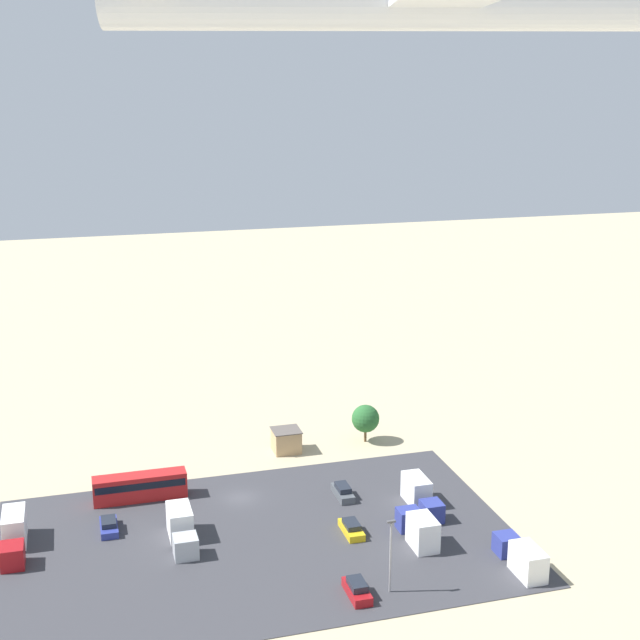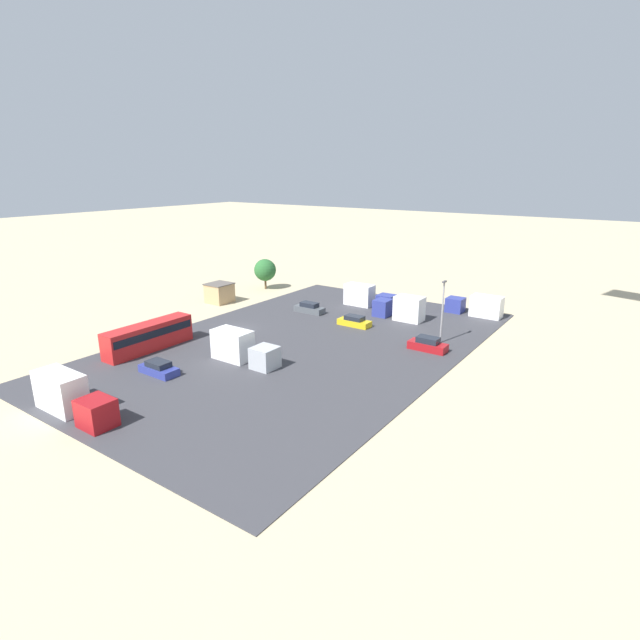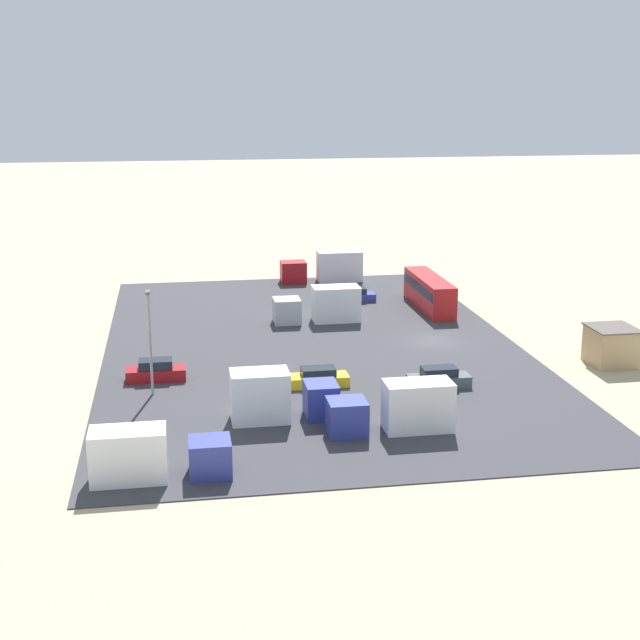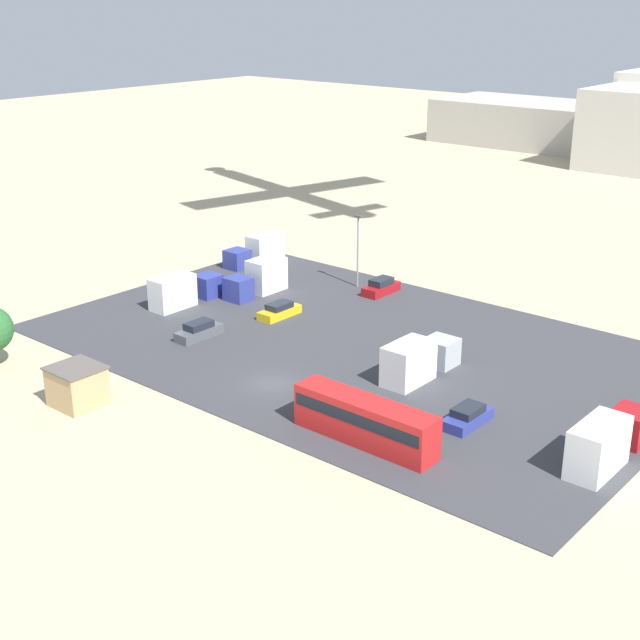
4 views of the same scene
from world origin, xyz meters
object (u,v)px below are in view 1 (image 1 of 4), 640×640
object	(u,v)px
parked_car_0	(343,492)
parked_car_3	(357,590)
bus	(140,486)
parked_truck_3	(522,557)
parked_truck_4	(421,496)
shed_building	(286,440)
parked_truck_1	(14,535)
parked_truck_2	(181,529)
parked_car_2	(109,526)
parked_car_1	(351,528)
parked_truck_0	(419,529)

from	to	relation	value
parked_car_0	parked_car_3	world-z (taller)	parked_car_3
bus	parked_car_0	distance (m)	24.80
parked_truck_3	parked_truck_4	xyz separation A→B (m)	(4.88, -15.91, 0.10)
shed_building	parked_truck_1	world-z (taller)	parked_truck_1
parked_truck_3	parked_truck_2	bearing A→B (deg)	155.00
parked_truck_1	parked_truck_3	distance (m)	54.66
shed_building	parked_car_0	xyz separation A→B (m)	(-3.32, 15.60, -0.87)
parked_car_2	parked_car_3	xyz separation A→B (m)	(-22.99, 20.29, 0.09)
parked_car_1	parked_car_0	bearing A→B (deg)	78.75
parked_truck_2	parked_truck_4	bearing A→B (deg)	-179.36
parked_car_1	parked_car_2	distance (m)	27.55
parked_truck_4	parked_car_3	bearing A→B (deg)	50.33
parked_truck_2	bus	bearing A→B (deg)	-73.24
bus	parked_truck_3	distance (m)	45.96
shed_building	bus	distance (m)	22.73
parked_truck_4	parked_truck_1	bearing A→B (deg)	-3.91
parked_car_1	parked_car_3	distance (m)	12.67
parked_car_3	parked_car_0	bearing A→B (deg)	76.37
parked_truck_0	parked_truck_2	distance (m)	26.26
parked_truck_0	parked_truck_2	xyz separation A→B (m)	(25.23, -7.30, -0.05)
bus	parked_truck_4	distance (m)	34.05
bus	parked_truck_2	world-z (taller)	parked_truck_2
parked_car_0	parked_truck_0	distance (m)	13.75
parked_car_2	parked_truck_3	bearing A→B (deg)	153.77
parked_truck_0	parked_truck_2	size ratio (longest dim) A/B	0.88
parked_car_1	parked_car_3	bearing A→B (deg)	-105.34
parked_car_3	parked_truck_3	xyz separation A→B (m)	(-18.10, -0.04, 0.73)
bus	parked_truck_4	world-z (taller)	parked_truck_4
parked_truck_3	parked_truck_4	bearing A→B (deg)	107.05
parked_car_1	parked_truck_0	world-z (taller)	parked_truck_0
shed_building	parked_truck_3	world-z (taller)	parked_truck_3
bus	parked_truck_1	distance (m)	16.46
parked_car_1	parked_truck_2	bearing A→B (deg)	169.64
parked_car_0	parked_truck_1	bearing A→B (deg)	-176.89
shed_building	bus	bearing A→B (deg)	24.56
parked_truck_0	parked_car_0	bearing A→B (deg)	110.29
shed_building	parked_car_2	size ratio (longest dim) A/B	0.86
parked_car_3	parked_truck_3	size ratio (longest dim) A/B	0.56
bus	parked_truck_3	size ratio (longest dim) A/B	1.39
parked_car_0	parked_truck_1	distance (m)	38.32
parked_truck_0	parked_truck_4	bearing A→B (deg)	66.40
parked_truck_0	parked_truck_1	size ratio (longest dim) A/B	0.77
parked_car_3	parked_truck_4	size ratio (longest dim) A/B	0.55
shed_building	parked_truck_4	size ratio (longest dim) A/B	0.47
parked_car_2	parked_truck_1	world-z (taller)	parked_truck_1
parked_car_1	shed_building	bearing A→B (deg)	93.58
parked_car_2	parked_truck_0	size ratio (longest dim) A/B	0.61
parked_truck_2	parked_truck_4	size ratio (longest dim) A/B	1.00
parked_car_0	parked_car_2	size ratio (longest dim) A/B	1.05
parked_car_2	parked_truck_2	xyz separation A→B (m)	(-7.66, 4.66, 0.96)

